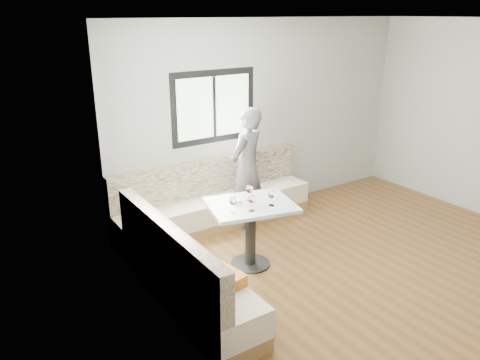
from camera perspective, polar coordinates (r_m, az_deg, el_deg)
room at (r=5.24m, az=18.46°, el=2.65°), size 5.01×5.01×2.81m
banquette at (r=5.82m, az=-4.49°, el=-6.11°), size 2.90×2.80×0.95m
table at (r=5.46m, az=1.30°, el=-4.80°), size 1.12×0.96×0.79m
person at (r=6.42m, az=0.82°, el=1.46°), size 0.73×0.62×1.69m
olive_ramekin at (r=5.39m, az=-0.28°, el=-2.57°), size 0.11×0.11×0.04m
wine_glass_a at (r=5.09m, az=-0.86°, el=-2.60°), size 0.09×0.09×0.19m
wine_glass_b at (r=5.13m, az=1.46°, el=-2.42°), size 0.09×0.09×0.19m
wine_glass_c at (r=5.28m, az=3.88°, el=-1.78°), size 0.09×0.09×0.19m
wine_glass_d at (r=5.42m, az=1.17°, el=-1.18°), size 0.09×0.09×0.19m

